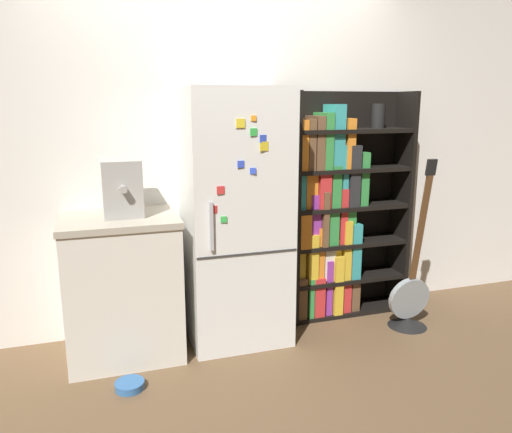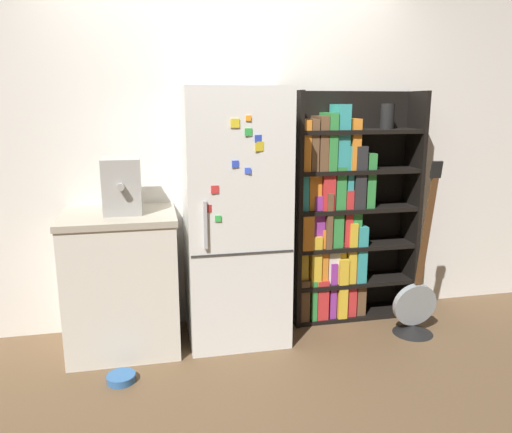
{
  "view_description": "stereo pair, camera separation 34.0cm",
  "coord_description": "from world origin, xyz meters",
  "views": [
    {
      "loc": [
        -0.88,
        -3.01,
        1.62
      ],
      "look_at": [
        0.14,
        0.15,
        0.86
      ],
      "focal_mm": 35.0,
      "sensor_mm": 36.0,
      "label": 1
    },
    {
      "loc": [
        -0.55,
        -3.1,
        1.62
      ],
      "look_at": [
        0.14,
        0.15,
        0.86
      ],
      "focal_mm": 35.0,
      "sensor_mm": 36.0,
      "label": 2
    }
  ],
  "objects": [
    {
      "name": "wall_back",
      "position": [
        0.0,
        0.47,
        1.3
      ],
      "size": [
        8.0,
        0.05,
        2.6
      ],
      "color": "white",
      "rests_on": "ground_plane"
    },
    {
      "name": "guitar",
      "position": [
        1.25,
        -0.1,
        0.18
      ],
      "size": [
        0.32,
        0.3,
        1.26
      ],
      "color": "black",
      "rests_on": "ground_plane"
    },
    {
      "name": "ground_plane",
      "position": [
        0.0,
        0.0,
        0.0
      ],
      "size": [
        16.0,
        16.0,
        0.0
      ],
      "primitive_type": "plane",
      "color": "brown"
    },
    {
      "name": "espresso_machine",
      "position": [
        -0.73,
        0.16,
        1.1
      ],
      "size": [
        0.24,
        0.32,
        0.35
      ],
      "color": "#A5A39E",
      "rests_on": "kitchen_counter"
    },
    {
      "name": "pet_bowl",
      "position": [
        -0.77,
        -0.31,
        0.03
      ],
      "size": [
        0.17,
        0.17,
        0.05
      ],
      "color": "#3366A5",
      "rests_on": "ground_plane"
    },
    {
      "name": "bookshelf",
      "position": [
        0.82,
        0.32,
        0.79
      ],
      "size": [
        0.95,
        0.3,
        1.7
      ],
      "color": "black",
      "rests_on": "ground_plane"
    },
    {
      "name": "refrigerator",
      "position": [
        -0.0,
        0.16,
        0.86
      ],
      "size": [
        0.67,
        0.61,
        1.72
      ],
      "color": "white",
      "rests_on": "ground_plane"
    },
    {
      "name": "kitchen_counter",
      "position": [
        -0.76,
        0.15,
        0.46
      ],
      "size": [
        0.72,
        0.62,
        0.93
      ],
      "color": "silver",
      "rests_on": "ground_plane"
    }
  ]
}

